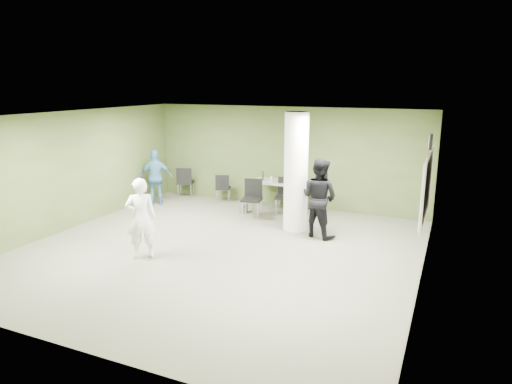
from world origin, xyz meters
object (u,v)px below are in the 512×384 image
at_px(chair_back_left, 185,180).
at_px(man_black, 319,198).
at_px(folding_table, 283,184).
at_px(woman_white, 141,218).
at_px(man_blue, 156,177).

relative_size(chair_back_left, man_black, 0.53).
xyz_separation_m(folding_table, woman_white, (-1.37, -4.37, 0.06)).
bearing_deg(chair_back_left, man_black, 137.25).
xyz_separation_m(folding_table, man_blue, (-3.55, -0.85, 0.03)).
bearing_deg(man_blue, man_black, 140.78).
relative_size(chair_back_left, man_blue, 0.60).
bearing_deg(chair_back_left, man_blue, 49.96).
relative_size(folding_table, man_blue, 1.08).
xyz_separation_m(chair_back_left, woman_white, (1.85, -4.51, 0.26)).
bearing_deg(man_black, folding_table, -29.98).
height_order(chair_back_left, man_blue, man_blue).
xyz_separation_m(chair_back_left, man_blue, (-0.33, -0.99, 0.24)).
bearing_deg(woman_white, folding_table, -142.61).
bearing_deg(woman_white, man_blue, -93.37).
height_order(folding_table, man_black, man_black).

